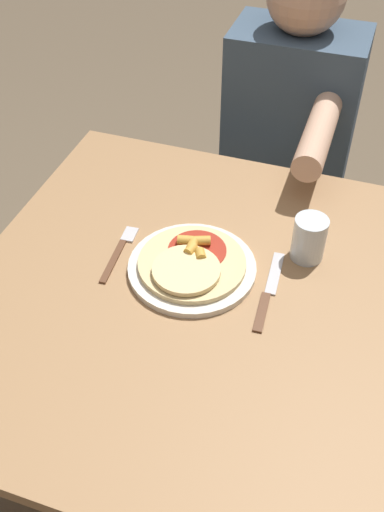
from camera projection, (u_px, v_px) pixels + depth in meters
The scene contains 8 objects.
ground_plane at pixel (195, 473), 1.70m from camera, with size 8.00×8.00×0.00m, color brown.
dining_table at pixel (196, 332), 1.26m from camera, with size 0.92×0.95×0.75m.
plate at pixel (192, 268), 1.22m from camera, with size 0.26×0.26×0.01m.
pizza at pixel (191, 263), 1.20m from camera, with size 0.22×0.22×0.04m.
fork at pixel (120, 250), 1.26m from camera, with size 0.03×0.18×0.00m.
knife at pixel (269, 292), 1.18m from camera, with size 0.03×0.22×0.00m.
drinking_glass at pixel (309, 239), 1.22m from camera, with size 0.07×0.07×0.10m.
person_diner at pixel (289, 132), 1.73m from camera, with size 0.36×0.52×1.17m.
Camera 1 is at (0.25, -0.76, 1.61)m, focal length 42.00 mm.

